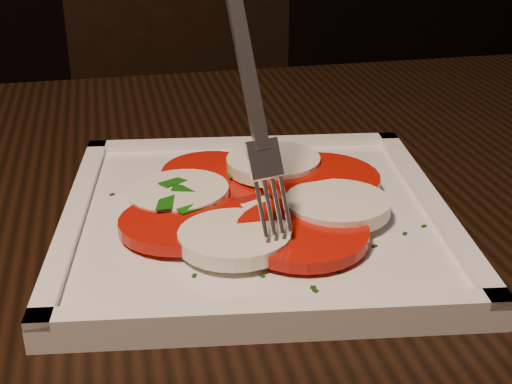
% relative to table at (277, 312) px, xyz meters
% --- Properties ---
extents(table, '(1.25, 0.87, 0.75)m').
position_rel_table_xyz_m(table, '(0.00, 0.00, 0.00)').
color(table, black).
rests_on(table, ground).
extents(chair, '(0.44, 0.44, 0.93)m').
position_rel_table_xyz_m(chair, '(0.08, 0.75, -0.12)').
color(chair, black).
rests_on(chair, ground).
extents(plate, '(0.32, 0.32, 0.01)m').
position_rel_table_xyz_m(plate, '(-0.03, -0.03, 0.11)').
color(plate, white).
rests_on(plate, table).
extents(caprese_salad, '(0.21, 0.23, 0.02)m').
position_rel_table_xyz_m(caprese_salad, '(-0.03, -0.03, 0.12)').
color(caprese_salad, '#C10B04').
rests_on(caprese_salad, plate).
extents(fork, '(0.05, 0.09, 0.18)m').
position_rel_table_xyz_m(fork, '(-0.04, -0.05, 0.22)').
color(fork, white).
rests_on(fork, caprese_salad).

